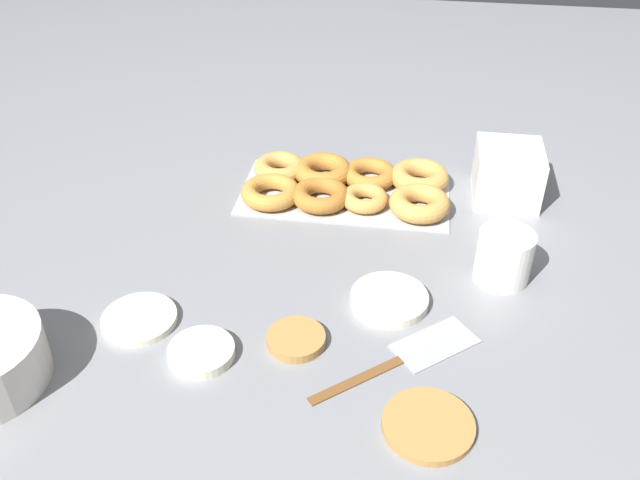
{
  "coord_description": "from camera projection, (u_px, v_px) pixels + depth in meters",
  "views": [
    {
      "loc": [
        -0.14,
        0.76,
        0.66
      ],
      "look_at": [
        -0.02,
        -0.08,
        0.04
      ],
      "focal_mm": 38.0,
      "sensor_mm": 36.0,
      "label": 1
    }
  ],
  "objects": [
    {
      "name": "ground_plane",
      "position": [
        302.0,
        290.0,
        1.01
      ],
      "size": [
        3.0,
        3.0,
        0.0
      ],
      "primitive_type": "plane",
      "color": "gray"
    },
    {
      "name": "pancake_0",
      "position": [
        428.0,
        425.0,
        0.8
      ],
      "size": [
        0.11,
        0.11,
        0.01
      ],
      "primitive_type": "cylinder",
      "color": "#B27F42",
      "rests_on": "ground_plane"
    },
    {
      "name": "pancake_1",
      "position": [
        139.0,
        319.0,
        0.95
      ],
      "size": [
        0.11,
        0.11,
        0.01
      ],
      "primitive_type": "cylinder",
      "color": "silver",
      "rests_on": "ground_plane"
    },
    {
      "name": "pancake_2",
      "position": [
        296.0,
        339.0,
        0.92
      ],
      "size": [
        0.08,
        0.08,
        0.01
      ],
      "primitive_type": "cylinder",
      "color": "#B27F42",
      "rests_on": "ground_plane"
    },
    {
      "name": "pancake_3",
      "position": [
        389.0,
        299.0,
        0.99
      ],
      "size": [
        0.11,
        0.11,
        0.02
      ],
      "primitive_type": "cylinder",
      "color": "silver",
      "rests_on": "ground_plane"
    },
    {
      "name": "pancake_4",
      "position": [
        201.0,
        352.0,
        0.9
      ],
      "size": [
        0.09,
        0.09,
        0.02
      ],
      "primitive_type": "cylinder",
      "color": "silver",
      "rests_on": "ground_plane"
    },
    {
      "name": "donut_tray",
      "position": [
        347.0,
        185.0,
        1.22
      ],
      "size": [
        0.38,
        0.2,
        0.04
      ],
      "color": "#ADAFB5",
      "rests_on": "ground_plane"
    },
    {
      "name": "container_stack",
      "position": [
        507.0,
        173.0,
        1.2
      ],
      "size": [
        0.11,
        0.12,
        0.09
      ],
      "color": "white",
      "rests_on": "ground_plane"
    },
    {
      "name": "paper_cup",
      "position": [
        504.0,
        257.0,
        1.01
      ],
      "size": [
        0.08,
        0.08,
        0.08
      ],
      "color": "white",
      "rests_on": "ground_plane"
    },
    {
      "name": "spatula",
      "position": [
        419.0,
        351.0,
        0.91
      ],
      "size": [
        0.22,
        0.19,
        0.01
      ],
      "rotation": [
        0.0,
        0.0,
        3.83
      ],
      "color": "brown",
      "rests_on": "ground_plane"
    }
  ]
}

